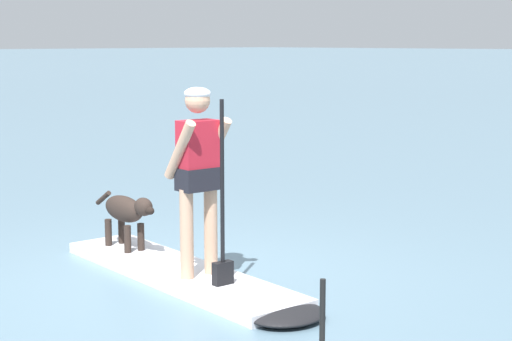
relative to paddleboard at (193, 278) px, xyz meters
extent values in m
plane|color=slate|center=(-0.23, 0.02, -0.05)|extent=(400.00, 400.00, 0.00)
cube|color=silver|center=(-0.23, 0.02, 0.00)|extent=(3.07, 0.98, 0.10)
ellipsoid|color=black|center=(1.28, -0.12, 0.00)|extent=(0.62, 0.71, 0.10)
cylinder|color=tan|center=(0.11, 0.12, 0.45)|extent=(0.12, 0.12, 0.80)
cylinder|color=tan|center=(0.09, -0.14, 0.45)|extent=(0.12, 0.12, 0.80)
cube|color=black|center=(0.10, -0.01, 0.93)|extent=(0.25, 0.38, 0.20)
cube|color=#B21E2D|center=(0.10, -0.01, 1.14)|extent=(0.23, 0.36, 0.59)
sphere|color=tan|center=(0.10, -0.01, 1.61)|extent=(0.22, 0.22, 0.22)
ellipsoid|color=white|center=(0.10, -0.01, 1.67)|extent=(0.23, 0.23, 0.11)
cylinder|color=tan|center=(0.12, 0.18, 1.19)|extent=(0.42, 0.13, 0.54)
cylinder|color=tan|center=(0.08, -0.20, 1.19)|extent=(0.42, 0.13, 0.54)
cylinder|color=black|center=(0.45, -0.04, 0.85)|extent=(0.04, 0.04, 1.59)
cube|color=black|center=(0.45, -0.04, 0.15)|extent=(0.10, 0.19, 0.20)
ellipsoid|color=#2D231E|center=(-1.20, 0.11, 0.45)|extent=(0.65, 0.28, 0.26)
ellipsoid|color=#2D231E|center=(-0.82, 0.08, 0.53)|extent=(0.23, 0.18, 0.18)
ellipsoid|color=black|center=(-0.71, 0.07, 0.51)|extent=(0.13, 0.09, 0.08)
cylinder|color=#2D231E|center=(-1.61, 0.15, 0.50)|extent=(0.27, 0.08, 0.18)
cylinder|color=#2D231E|center=(-1.00, 0.17, 0.19)|extent=(0.07, 0.07, 0.27)
cylinder|color=#2D231E|center=(-1.01, 0.02, 0.19)|extent=(0.07, 0.07, 0.27)
cylinder|color=#2D231E|center=(-1.38, 0.21, 0.19)|extent=(0.07, 0.07, 0.27)
cylinder|color=#2D231E|center=(-1.39, 0.06, 0.19)|extent=(0.07, 0.07, 0.27)
cylinder|color=black|center=(2.95, -1.63, 0.69)|extent=(0.03, 0.03, 0.50)
camera|label=1|loc=(5.60, -4.71, 2.12)|focal=58.66mm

